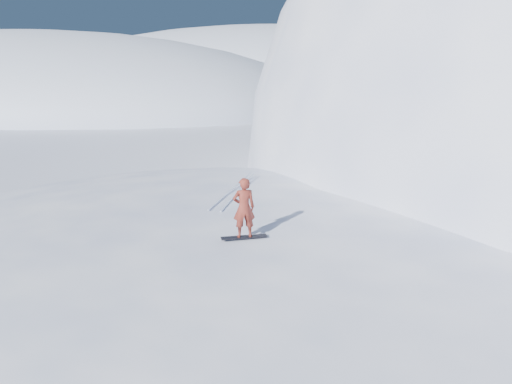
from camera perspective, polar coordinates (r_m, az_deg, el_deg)
ground at (r=14.21m, az=-2.06°, el=-14.82°), size 400.00×400.00×0.00m
near_ridge at (r=16.45m, az=5.23°, el=-10.44°), size 36.00×28.00×4.80m
peak_shoulder at (r=32.61m, az=28.89°, el=0.72°), size 28.00×24.00×18.00m
far_ridge_a at (r=103.54m, az=-26.60°, el=9.74°), size 120.00×70.00×28.00m
far_ridge_c at (r=129.53m, az=-0.17°, el=12.12°), size 140.00×90.00×36.00m
wind_bumps at (r=16.13m, az=-1.05°, el=-10.94°), size 16.00×14.40×1.00m
snowboard at (r=13.20m, az=-1.49°, el=-5.64°), size 1.27×0.91×0.02m
snowboarder at (r=12.91m, az=-1.52°, el=-1.98°), size 0.76×0.69×1.74m
vapor_plume at (r=71.55m, az=-26.77°, el=7.94°), size 9.32×7.45×6.52m
board_tracks at (r=18.42m, az=-2.45°, el=0.47°), size 1.18×5.97×0.04m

